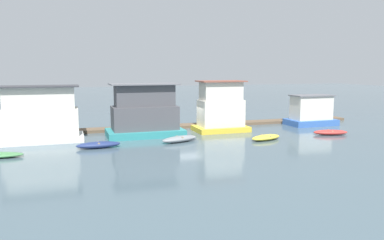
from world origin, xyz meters
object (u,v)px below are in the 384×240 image
object	(u,v)px
mooring_post_centre	(23,130)
houseboat_white	(40,117)
houseboat_teal	(145,113)
dinghy_navy	(98,145)
dinghy_yellow	(266,137)
dinghy_grey	(180,139)
houseboat_yellow	(221,109)
mooring_post_far_left	(32,128)
houseboat_blue	(311,112)
dinghy_red	(330,132)
mooring_post_near_right	(132,124)

from	to	relation	value
mooring_post_centre	houseboat_white	bearing A→B (deg)	-55.66
houseboat_teal	dinghy_navy	size ratio (longest dim) A/B	2.03
dinghy_yellow	dinghy_navy	bearing A→B (deg)	175.70
dinghy_grey	mooring_post_centre	distance (m)	14.97
houseboat_yellow	dinghy_yellow	bearing A→B (deg)	-70.52
mooring_post_far_left	houseboat_teal	bearing A→B (deg)	-14.33
dinghy_grey	houseboat_blue	bearing A→B (deg)	16.08
houseboat_teal	dinghy_red	bearing A→B (deg)	-16.51
houseboat_blue	dinghy_yellow	size ratio (longest dim) A/B	1.53
mooring_post_far_left	dinghy_navy	bearing A→B (deg)	-51.50
dinghy_navy	mooring_post_far_left	world-z (taller)	mooring_post_far_left
houseboat_white	houseboat_teal	xyz separation A→B (m)	(9.31, -0.05, -0.05)
houseboat_teal	houseboat_yellow	bearing A→B (deg)	1.89
dinghy_navy	mooring_post_centre	bearing A→B (deg)	132.05
houseboat_yellow	mooring_post_far_left	xyz separation A→B (m)	(-18.33, 2.38, -1.45)
mooring_post_centre	mooring_post_near_right	xyz separation A→B (m)	(10.30, 0.00, 0.06)
houseboat_white	houseboat_teal	distance (m)	9.31
houseboat_blue	dinghy_grey	world-z (taller)	houseboat_blue
houseboat_teal	dinghy_navy	xyz separation A→B (m)	(-4.71, -4.42, -1.92)
dinghy_grey	mooring_post_far_left	xyz separation A→B (m)	(-12.66, 6.64, 0.63)
dinghy_grey	dinghy_yellow	size ratio (longest dim) A/B	1.06
houseboat_blue	dinghy_grey	xyz separation A→B (m)	(-17.17, -4.95, -1.28)
houseboat_white	dinghy_grey	xyz separation A→B (m)	(11.64, -4.05, -1.97)
mooring_post_centre	dinghy_yellow	bearing A→B (deg)	-21.14
dinghy_navy	mooring_post_near_right	bearing A→B (deg)	60.89
dinghy_red	mooring_post_centre	xyz separation A→B (m)	(-28.47, 7.79, 0.47)
dinghy_grey	mooring_post_centre	bearing A→B (deg)	153.66
mooring_post_near_right	mooring_post_centre	bearing A→B (deg)	180.00
houseboat_yellow	houseboat_blue	world-z (taller)	houseboat_yellow
houseboat_white	mooring_post_near_right	world-z (taller)	houseboat_white
dinghy_navy	dinghy_red	distance (m)	22.11
houseboat_white	mooring_post_far_left	size ratio (longest dim) A/B	4.03
dinghy_yellow	mooring_post_far_left	world-z (taller)	mooring_post_far_left
houseboat_blue	dinghy_yellow	world-z (taller)	houseboat_blue
mooring_post_centre	houseboat_blue	bearing A→B (deg)	-3.16
dinghy_navy	mooring_post_far_left	distance (m)	9.04
houseboat_yellow	mooring_post_centre	distance (m)	19.30
houseboat_blue	dinghy_navy	bearing A→B (deg)	-167.49
dinghy_navy	dinghy_yellow	bearing A→B (deg)	-4.30
houseboat_white	houseboat_yellow	xyz separation A→B (m)	(17.31, 0.22, 0.10)
dinghy_navy	mooring_post_near_right	distance (m)	8.10
houseboat_teal	dinghy_red	xyz separation A→B (m)	(17.39, -5.15, -1.94)
dinghy_red	dinghy_yellow	bearing A→B (deg)	-177.04
houseboat_yellow	dinghy_grey	world-z (taller)	houseboat_yellow
houseboat_yellow	houseboat_blue	xyz separation A→B (m)	(11.50, 0.69, -0.79)
dinghy_navy	mooring_post_near_right	world-z (taller)	mooring_post_near_right
houseboat_white	houseboat_teal	bearing A→B (deg)	-0.28
mooring_post_centre	dinghy_grey	bearing A→B (deg)	-26.34
houseboat_yellow	mooring_post_far_left	bearing A→B (deg)	172.62
houseboat_white	houseboat_yellow	distance (m)	17.31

